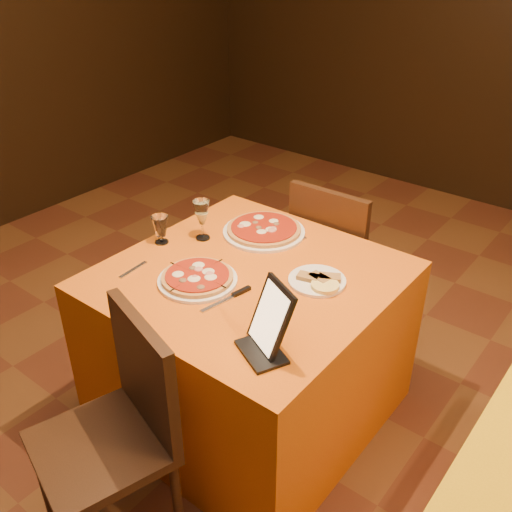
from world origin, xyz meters
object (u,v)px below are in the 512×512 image
Objects in this scene: chair_main_far at (342,259)px; pizza_far at (264,230)px; water_glass at (161,230)px; tablet at (271,317)px; chair_main_near at (100,447)px; pizza_near at (198,278)px; wine_glass at (202,220)px; main_table at (250,345)px.

pizza_far is (-0.17, -0.47, 0.31)m from chair_main_far.
tablet is (0.82, -0.27, 0.06)m from water_glass.
chair_main_near is 0.72m from pizza_near.
pizza_far is at bearing 154.76° from tablet.
wine_glass is at bearing 128.07° from chair_main_near.
main_table is 0.81m from chair_main_near.
main_table is 2.91× the size of pizza_far.
chair_main_far is at bearing 82.66° from pizza_near.
chair_main_near is at bearing -68.83° from wine_glass.
pizza_near reaches higher than main_table.
main_table is 4.51× the size of tablet.
wine_glass is 0.19m from water_glass.
pizza_near is (-0.12, -0.18, 0.39)m from main_table.
main_table is 5.79× the size of wine_glass.
pizza_near is 1.68× the size of wine_glass.
wine_glass reaches higher than chair_main_near.
pizza_near is at bearing -124.94° from main_table.
water_glass reaches higher than pizza_far.
main_table is at bearing -62.06° from pizza_far.
pizza_far is 1.55× the size of tablet.
chair_main_far is 0.59m from pizza_far.
water_glass is 0.53× the size of tablet.
tablet is at bearing -50.81° from pizza_far.
wine_glass is at bearing -131.74° from pizza_far.
chair_main_far is 2.85× the size of pizza_near.
chair_main_near is at bearing -90.00° from main_table.
pizza_near is at bearing -50.45° from wine_glass.
pizza_far is at bearing 49.16° from water_glass.
main_table is at bearing 55.06° from pizza_near.
chair_main_near is 1.17m from pizza_far.
chair_main_far is (0.00, 0.78, 0.08)m from main_table.
chair_main_near is 1.59m from chair_main_far.
tablet reaches higher than water_glass.
chair_main_far is 1.01m from pizza_near.
pizza_near is at bearing -85.11° from pizza_far.
chair_main_near is at bearing -78.97° from pizza_near.
water_glass is at bearing 158.76° from pizza_near.
tablet reaches higher than chair_main_far.
main_table is 0.79m from chair_main_far.
water_glass is (-0.12, -0.14, -0.03)m from wine_glass.
tablet is (0.51, -0.63, 0.10)m from pizza_far.
chair_main_near is at bearing -99.27° from tablet.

